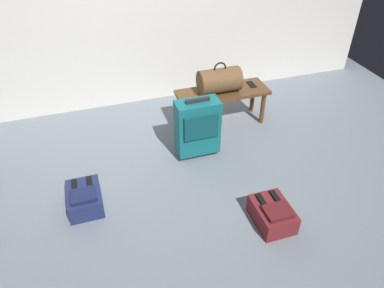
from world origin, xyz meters
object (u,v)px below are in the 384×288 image
(bench, at_px, (222,96))
(duffel_bag_brown, at_px, (219,80))
(cell_phone, at_px, (251,84))
(backpack_maroon, at_px, (272,214))
(backpack_navy, at_px, (85,198))
(suitcase_upright_teal, at_px, (198,127))

(bench, bearing_deg, duffel_bag_brown, 180.00)
(duffel_bag_brown, xyz_separation_m, cell_phone, (0.40, 0.03, -0.13))
(backpack_maroon, bearing_deg, bench, 84.51)
(bench, xyz_separation_m, backpack_maroon, (-0.14, -1.50, -0.25))
(cell_phone, xyz_separation_m, backpack_navy, (-1.94, -0.89, -0.32))
(duffel_bag_brown, relative_size, backpack_maroon, 1.16)
(backpack_maroon, bearing_deg, backpack_navy, 155.77)
(cell_phone, height_order, suitcase_upright_teal, suitcase_upright_teal)
(suitcase_upright_teal, height_order, backpack_maroon, suitcase_upright_teal)
(bench, height_order, cell_phone, cell_phone)
(bench, distance_m, backpack_navy, 1.82)
(suitcase_upright_teal, height_order, backpack_navy, suitcase_upright_teal)
(suitcase_upright_teal, bearing_deg, backpack_navy, -160.84)
(cell_phone, relative_size, backpack_maroon, 0.38)
(bench, relative_size, suitcase_upright_teal, 1.54)
(bench, height_order, backpack_navy, bench)
(suitcase_upright_teal, relative_size, backpack_navy, 1.70)
(backpack_navy, bearing_deg, bench, 28.44)
(suitcase_upright_teal, relative_size, backpack_maroon, 1.70)
(duffel_bag_brown, relative_size, cell_phone, 3.06)
(backpack_maroon, bearing_deg, suitcase_upright_teal, 105.79)
(duffel_bag_brown, xyz_separation_m, backpack_maroon, (-0.10, -1.50, -0.45))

